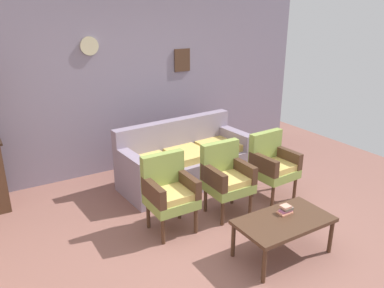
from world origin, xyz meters
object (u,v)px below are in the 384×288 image
Objects in this scene: armchair_by_doorway at (226,176)px; coffee_table at (284,223)px; armchair_near_couch_end at (273,163)px; floral_couch at (185,161)px; armchair_near_cabinet at (169,190)px; book_stack_on_table at (286,210)px.

coffee_table is at bearing -90.51° from armchair_by_doorway.
armchair_by_doorway is 1.00× the size of armchair_near_couch_end.
armchair_near_cabinet is at bearing -128.08° from floral_couch.
coffee_table is (-0.01, -1.03, -0.12)m from armchair_by_doorway.
armchair_near_cabinet and armchair_near_couch_end have the same top height.
armchair_near_cabinet is at bearing 178.24° from armchair_by_doorway.
floral_couch is at bearing 89.61° from coffee_table.
floral_couch is 2.21× the size of armchair_near_couch_end.
armchair_by_doorway is at bearing 95.71° from book_stack_on_table.
armchair_near_cabinet is at bearing 126.48° from coffee_table.
armchair_near_couch_end is (0.77, 0.01, 0.00)m from armchair_by_doorway.
armchair_by_doorway is 0.94m from book_stack_on_table.
floral_couch is 1.98m from book_stack_on_table.
armchair_near_couch_end is 1.17m from book_stack_on_table.
armchair_near_cabinet is 1.56m from armchair_near_couch_end.
floral_couch is at bearing 92.58° from book_stack_on_table.
book_stack_on_table is at bearing -125.58° from armchair_near_couch_end.
armchair_by_doorway is 5.63× the size of book_stack_on_table.
book_stack_on_table is at bearing -84.29° from armchair_by_doorway.
floral_couch reaches higher than book_stack_on_table.
armchair_near_cabinet is 1.00× the size of armchair_by_doorway.
book_stack_on_table is (-0.68, -0.95, -0.04)m from armchair_near_couch_end.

